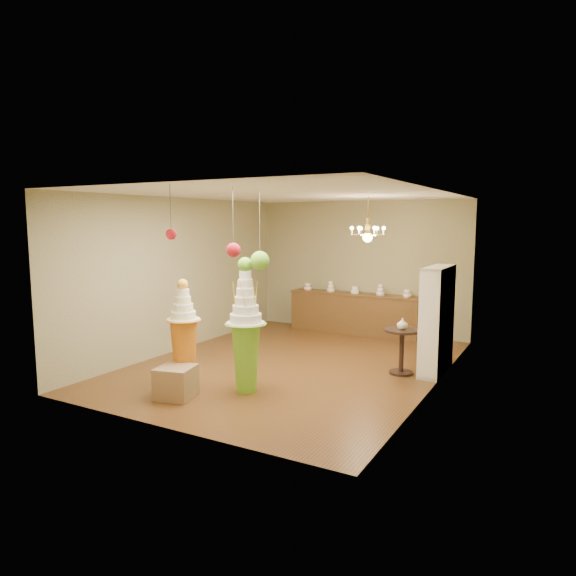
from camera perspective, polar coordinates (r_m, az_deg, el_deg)
The scene contains 17 objects.
floor at distance 9.27m, azimuth 0.50°, elevation -8.50°, with size 6.50×6.50×0.00m, color #523216.
ceiling at distance 8.93m, azimuth 0.52°, elevation 10.35°, with size 6.50×6.50×0.00m, color silver.
wall_back at distance 11.92m, azimuth 7.98°, elevation 2.34°, with size 5.00×0.04×3.00m, color gray.
wall_front at distance 6.34m, azimuth -13.65°, elevation -2.29°, with size 5.00×0.04×3.00m, color gray.
wall_left at distance 10.39m, azimuth -11.70°, elevation 1.51°, with size 0.04×6.50×3.00m, color gray.
wall_right at distance 8.10m, azimuth 16.26°, elevation -0.29°, with size 0.04×6.50×3.00m, color gray.
pedestal_green at distance 7.69m, azimuth -4.71°, elevation -5.72°, with size 0.68×0.68×2.03m.
pedestal_orange at distance 7.94m, azimuth -11.46°, elevation -6.26°, with size 0.56×0.56×1.70m.
burlap_riser at distance 7.73m, azimuth -12.34°, elevation -10.19°, with size 0.51×0.51×0.46m, color #957351.
sideboard at distance 11.80m, azimuth 7.40°, elevation -2.72°, with size 3.04×0.54×1.16m.
shelving_unit at distance 9.00m, azimuth 16.25°, elevation -3.39°, with size 0.33×1.20×1.80m.
round_table at distance 8.82m, azimuth 12.52°, elevation -6.21°, with size 0.70×0.70×0.76m.
vase at distance 8.74m, azimuth 12.59°, elevation -3.89°, with size 0.18×0.18×0.19m, color white.
pom_red_left at distance 6.99m, azimuth -6.08°, elevation 4.25°, with size 0.19×0.19×0.94m.
pom_green_mid at distance 7.41m, azimuth -3.14°, elevation 3.08°, with size 0.27×0.27×1.15m.
pom_red_right at distance 6.57m, azimuth -12.85°, elevation 5.89°, with size 0.14×0.14×0.68m.
chandelier at distance 9.54m, azimuth 8.84°, elevation 5.88°, with size 0.87×0.87×0.85m.
Camera 1 is at (4.25, -7.84, 2.55)m, focal length 32.00 mm.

